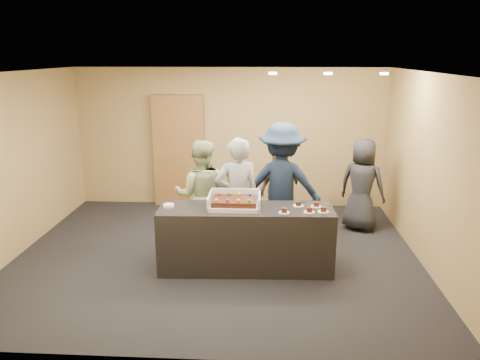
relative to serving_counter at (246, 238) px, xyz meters
The scene contains 17 objects.
room 1.09m from the serving_counter, 137.64° to the left, with size 6.04×6.00×2.70m.
serving_counter is the anchor object (origin of this frame).
storage_cabinet 3.24m from the serving_counter, 117.20° to the left, with size 0.99×0.15×2.19m, color brown.
cake_box 0.52m from the serving_counter, behind, with size 0.71×0.49×0.21m.
sheet_cake 0.57m from the serving_counter, behind, with size 0.60×0.42×0.12m.
plate_stack 1.17m from the serving_counter, behind, with size 0.15×0.15×0.04m, color white.
slice_a 0.72m from the serving_counter, 18.15° to the right, with size 0.15×0.15×0.07m.
slice_b 0.88m from the serving_counter, 10.20° to the left, with size 0.15×0.15×0.07m.
slice_c 0.99m from the serving_counter, ahead, with size 0.15×0.15×0.07m.
slice_d 1.09m from the serving_counter, ahead, with size 0.15×0.15×0.07m.
slice_e 1.15m from the serving_counter, ahead, with size 0.15×0.15×0.07m.
person_server_grey 0.65m from the serving_counter, 108.22° to the left, with size 0.66×0.43×1.80m, color gray.
person_sage_man 1.10m from the serving_counter, 135.09° to the left, with size 0.83×0.65×1.71m, color #95A275.
person_navy_man 1.17m from the serving_counter, 60.47° to the left, with size 1.26×0.72×1.95m, color #162238.
person_brown_extra 1.51m from the serving_counter, 70.59° to the left, with size 0.94×0.39×1.61m, color brown.
person_dark_suit 2.55m from the serving_counter, 41.18° to the left, with size 0.77×0.50×1.58m, color #232428.
ceiling_spotlights 2.66m from the serving_counter, 38.65° to the left, with size 1.72×0.12×0.03m.
Camera 1 is at (0.74, -6.50, 2.96)m, focal length 35.00 mm.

